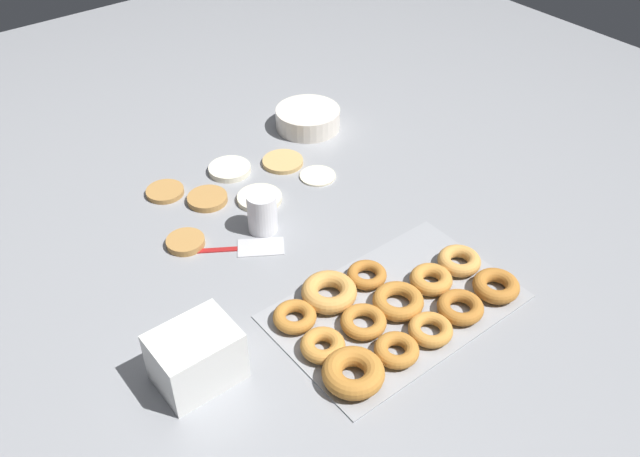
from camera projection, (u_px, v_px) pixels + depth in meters
name	position (u px, v px, depth m)	size (l,w,h in m)	color
ground_plane	(288.00, 214.00, 1.61)	(3.00, 3.00, 0.00)	gray
pancake_0	(260.00, 198.00, 1.65)	(0.11, 0.11, 0.01)	beige
pancake_1	(318.00, 175.00, 1.73)	(0.09, 0.09, 0.01)	beige
pancake_2	(283.00, 162.00, 1.77)	(0.11, 0.11, 0.01)	tan
pancake_3	(207.00, 199.00, 1.64)	(0.10, 0.10, 0.02)	#B27F42
pancake_4	(186.00, 242.00, 1.52)	(0.09, 0.09, 0.02)	#B27F42
pancake_5	(230.00, 169.00, 1.74)	(0.11, 0.11, 0.02)	silver
pancake_6	(165.00, 192.00, 1.67)	(0.09, 0.09, 0.01)	#B27F42
donut_tray	(391.00, 310.00, 1.34)	(0.49, 0.31, 0.04)	#93969B
batter_bowl	(308.00, 118.00, 1.90)	(0.18, 0.18, 0.06)	silver
container_stack	(196.00, 357.00, 1.20)	(0.15, 0.11, 0.11)	white
paper_cup	(262.00, 213.00, 1.53)	(0.07, 0.07, 0.10)	white
spatula	(249.00, 247.00, 1.51)	(0.21, 0.16, 0.01)	maroon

